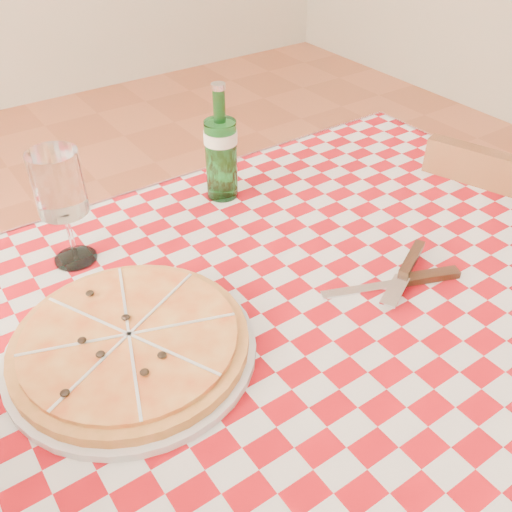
{
  "coord_description": "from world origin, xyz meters",
  "views": [
    {
      "loc": [
        -0.43,
        -0.52,
        1.36
      ],
      "look_at": [
        -0.02,
        0.06,
        0.82
      ],
      "focal_mm": 40.0,
      "sensor_mm": 36.0,
      "label": 1
    }
  ],
  "objects_px": {
    "dining_table": "(286,344)",
    "water_bottle": "(221,143)",
    "wine_glass": "(64,209)",
    "pizza_plate": "(130,341)",
    "chair_near": "(492,277)"
  },
  "relations": [
    {
      "from": "dining_table",
      "to": "water_bottle",
      "type": "xyz_separation_m",
      "value": [
        0.09,
        0.33,
        0.21
      ]
    },
    {
      "from": "dining_table",
      "to": "water_bottle",
      "type": "height_order",
      "value": "water_bottle"
    },
    {
      "from": "dining_table",
      "to": "water_bottle",
      "type": "bearing_deg",
      "value": 75.26
    },
    {
      "from": "dining_table",
      "to": "wine_glass",
      "type": "bearing_deg",
      "value": 128.64
    },
    {
      "from": "pizza_plate",
      "to": "chair_near",
      "type": "bearing_deg",
      "value": -0.61
    },
    {
      "from": "pizza_plate",
      "to": "water_bottle",
      "type": "bearing_deg",
      "value": 41.05
    },
    {
      "from": "chair_near",
      "to": "pizza_plate",
      "type": "distance_m",
      "value": 0.96
    },
    {
      "from": "chair_near",
      "to": "water_bottle",
      "type": "height_order",
      "value": "water_bottle"
    },
    {
      "from": "water_bottle",
      "to": "wine_glass",
      "type": "relative_size",
      "value": 1.13
    },
    {
      "from": "chair_near",
      "to": "pizza_plate",
      "type": "height_order",
      "value": "chair_near"
    },
    {
      "from": "dining_table",
      "to": "chair_near",
      "type": "bearing_deg",
      "value": 2.52
    },
    {
      "from": "pizza_plate",
      "to": "water_bottle",
      "type": "height_order",
      "value": "water_bottle"
    },
    {
      "from": "dining_table",
      "to": "wine_glass",
      "type": "height_order",
      "value": "wine_glass"
    },
    {
      "from": "pizza_plate",
      "to": "wine_glass",
      "type": "xyz_separation_m",
      "value": [
        0.01,
        0.26,
        0.08
      ]
    },
    {
      "from": "water_bottle",
      "to": "wine_glass",
      "type": "xyz_separation_m",
      "value": [
        -0.32,
        -0.04,
        -0.01
      ]
    }
  ]
}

